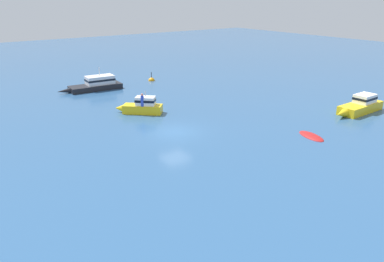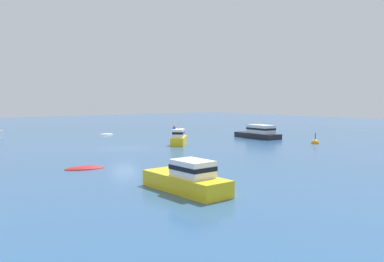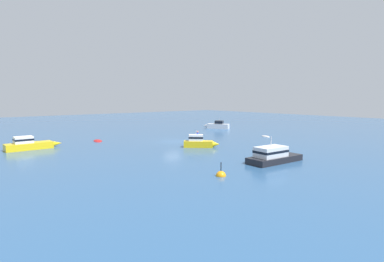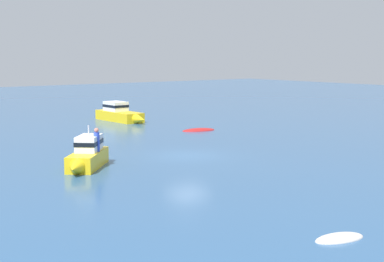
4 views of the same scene
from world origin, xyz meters
name	(u,v)px [view 2 (image 2 of 4)]	position (x,y,z in m)	size (l,w,h in m)	color
ground_plane	(124,149)	(0.00, 0.00, 0.00)	(160.00, 160.00, 0.00)	#2D5684
tender	(85,169)	(7.66, 8.67, 0.00)	(3.02, 1.87, 0.39)	#B21E1E
cabin_cruiser	(258,132)	(-18.74, 0.55, 0.71)	(2.74, 7.97, 2.77)	black
motor_cruiser	(179,138)	(-6.56, 0.29, 0.71)	(4.07, 4.27, 2.27)	yellow
launch_1	(184,178)	(6.05, 18.40, 0.67)	(2.04, 6.92, 1.75)	yellow
dinghy	(106,135)	(-5.48, -15.66, 0.00)	(2.03, 1.25, 0.38)	silver
channel_buoy	(315,143)	(-19.22, 8.74, 0.01)	(0.88, 0.88, 1.64)	orange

